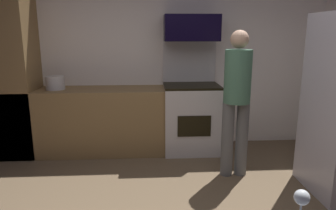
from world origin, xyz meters
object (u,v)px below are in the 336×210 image
object	(u,v)px
oven_range	(191,115)
person_cook	(237,97)
wine_glass_near	(302,200)
stock_pot	(55,83)
microwave	(191,28)

from	to	relation	value
oven_range	person_cook	xyz separation A→B (m)	(0.40, -0.85, 0.43)
oven_range	person_cook	size ratio (longest dim) A/B	0.92
oven_range	wine_glass_near	size ratio (longest dim) A/B	10.36
wine_glass_near	stock_pot	size ratio (longest dim) A/B	0.59
microwave	stock_pot	size ratio (longest dim) A/B	2.95
wine_glass_near	stock_pot	distance (m)	3.67
oven_range	wine_glass_near	xyz separation A→B (m)	(0.00, -3.16, 0.49)
stock_pot	person_cook	bearing A→B (deg)	-20.75
wine_glass_near	stock_pot	world-z (taller)	stock_pot
stock_pot	oven_range	bearing A→B (deg)	-0.16
oven_range	wine_glass_near	world-z (taller)	oven_range
person_cook	wine_glass_near	xyz separation A→B (m)	(-0.40, -2.32, 0.06)
person_cook	stock_pot	world-z (taller)	person_cook
oven_range	microwave	xyz separation A→B (m)	(0.00, 0.09, 1.19)
microwave	person_cook	bearing A→B (deg)	-66.79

